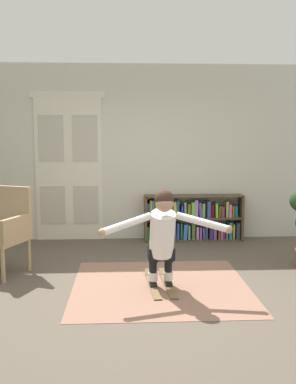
{
  "coord_description": "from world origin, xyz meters",
  "views": [
    {
      "loc": [
        -0.16,
        -4.84,
        1.79
      ],
      "look_at": [
        0.12,
        0.65,
        1.05
      ],
      "focal_mm": 41.52,
      "sensor_mm": 36.0,
      "label": 1
    }
  ],
  "objects_px": {
    "skis_pair": "(160,284)",
    "person_skier": "(163,232)",
    "bookshelf": "(192,219)",
    "wicker_chair": "(2,228)"
  },
  "relations": [
    {
      "from": "skis_pair",
      "to": "person_skier",
      "type": "relative_size",
      "value": 0.65
    },
    {
      "from": "bookshelf",
      "to": "person_skier",
      "type": "relative_size",
      "value": 1.14
    },
    {
      "from": "bookshelf",
      "to": "person_skier",
      "type": "bearing_deg",
      "value": -106.08
    },
    {
      "from": "wicker_chair",
      "to": "skis_pair",
      "type": "distance_m",
      "value": 2.13
    },
    {
      "from": "skis_pair",
      "to": "wicker_chair",
      "type": "bearing_deg",
      "value": 163.31
    },
    {
      "from": "skis_pair",
      "to": "person_skier",
      "type": "xyz_separation_m",
      "value": [
        0.01,
        -0.18,
        0.66
      ]
    },
    {
      "from": "bookshelf",
      "to": "person_skier",
      "type": "xyz_separation_m",
      "value": [
        -0.69,
        -2.38,
        0.33
      ]
    },
    {
      "from": "person_skier",
      "to": "skis_pair",
      "type": "bearing_deg",
      "value": 93.78
    },
    {
      "from": "wicker_chair",
      "to": "bookshelf",
      "type": "bearing_deg",
      "value": 31.2
    },
    {
      "from": "wicker_chair",
      "to": "skis_pair",
      "type": "xyz_separation_m",
      "value": [
        1.97,
        -0.59,
        -0.56
      ]
    }
  ]
}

